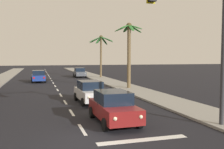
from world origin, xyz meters
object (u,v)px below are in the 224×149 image
(sedan_lead_at_stop_bar, at_px, (113,107))
(palm_right_third, at_px, (101,46))
(traffic_signal_mast, at_px, (157,10))
(sedan_third_in_queue, at_px, (90,92))
(sedan_parked_nearest_kerb, at_px, (80,72))
(palm_right_second, at_px, (129,44))
(sedan_oncoming_far, at_px, (38,76))

(sedan_lead_at_stop_bar, height_order, palm_right_third, palm_right_third)
(traffic_signal_mast, relative_size, sedan_third_in_queue, 2.62)
(sedan_lead_at_stop_bar, bearing_deg, palm_right_third, 77.34)
(sedan_lead_at_stop_bar, bearing_deg, sedan_third_in_queue, 89.85)
(sedan_lead_at_stop_bar, height_order, sedan_parked_nearest_kerb, same)
(sedan_lead_at_stop_bar, distance_m, palm_right_third, 30.28)
(sedan_third_in_queue, xyz_separation_m, palm_right_third, (6.54, 22.92, 4.61))
(sedan_lead_at_stop_bar, xyz_separation_m, palm_right_third, (6.56, 29.20, 4.61))
(sedan_lead_at_stop_bar, xyz_separation_m, sedan_third_in_queue, (0.02, 6.28, 0.00))
(palm_right_second, height_order, palm_right_third, palm_right_second)
(traffic_signal_mast, height_order, sedan_lead_at_stop_bar, traffic_signal_mast)
(sedan_lead_at_stop_bar, distance_m, sedan_parked_nearest_kerb, 32.19)
(sedan_third_in_queue, height_order, palm_right_second, palm_right_second)
(sedan_lead_at_stop_bar, relative_size, palm_right_second, 0.61)
(sedan_lead_at_stop_bar, bearing_deg, traffic_signal_mast, -61.10)
(palm_right_second, bearing_deg, palm_right_third, 87.45)
(traffic_signal_mast, distance_m, sedan_oncoming_far, 27.82)
(sedan_oncoming_far, distance_m, palm_right_second, 15.22)
(sedan_third_in_queue, xyz_separation_m, palm_right_second, (5.84, 7.25, 4.14))
(traffic_signal_mast, distance_m, sedan_lead_at_stop_bar, 5.44)
(sedan_oncoming_far, height_order, palm_right_second, palm_right_second)
(sedan_oncoming_far, xyz_separation_m, palm_right_second, (9.63, -11.03, 4.14))
(sedan_parked_nearest_kerb, bearing_deg, sedan_third_in_queue, -97.31)
(palm_right_second, bearing_deg, traffic_signal_mast, -105.96)
(sedan_parked_nearest_kerb, distance_m, palm_right_third, 6.30)
(sedan_third_in_queue, distance_m, sedan_oncoming_far, 18.68)
(traffic_signal_mast, xyz_separation_m, palm_right_second, (4.55, 15.91, -0.57))
(sedan_third_in_queue, distance_m, sedan_parked_nearest_kerb, 25.95)
(sedan_oncoming_far, xyz_separation_m, palm_right_third, (10.33, 4.64, 4.61))
(sedan_oncoming_far, bearing_deg, palm_right_second, -48.88)
(sedan_parked_nearest_kerb, distance_m, palm_right_second, 19.12)
(traffic_signal_mast, height_order, sedan_oncoming_far, traffic_signal_mast)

